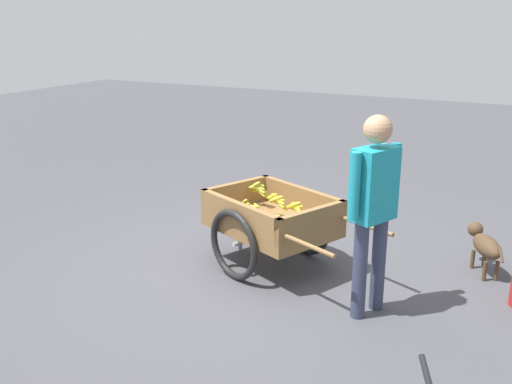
# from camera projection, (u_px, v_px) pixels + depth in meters

# --- Properties ---
(ground_plane) EXTENTS (24.00, 24.00, 0.00)m
(ground_plane) POSITION_uv_depth(u_px,v_px,m) (246.00, 273.00, 5.25)
(ground_plane) COLOR #47474C
(fruit_cart) EXTENTS (1.82, 1.36, 0.74)m
(fruit_cart) POSITION_uv_depth(u_px,v_px,m) (272.00, 221.00, 5.29)
(fruit_cart) COLOR olive
(fruit_cart) RESTS_ON ground
(vendor_person) EXTENTS (0.32, 0.51, 1.57)m
(vendor_person) POSITION_uv_depth(u_px,v_px,m) (373.00, 199.00, 4.30)
(vendor_person) COLOR #333851
(vendor_person) RESTS_ON ground
(dog) EXTENTS (0.39, 0.60, 0.40)m
(dog) POSITION_uv_depth(u_px,v_px,m) (485.00, 245.00, 5.20)
(dog) COLOR #4C3823
(dog) RESTS_ON ground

